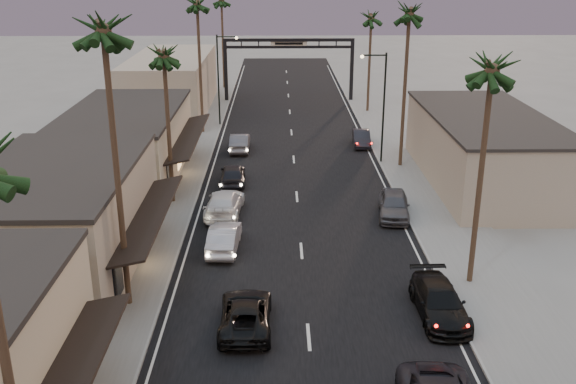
{
  "coord_description": "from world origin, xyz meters",
  "views": [
    {
      "loc": [
        -1.32,
        -5.59,
        15.8
      ],
      "look_at": [
        -0.72,
        31.09,
        2.5
      ],
      "focal_mm": 40.0,
      "sensor_mm": 36.0,
      "label": 1
    }
  ],
  "objects_px": {
    "palm_rc": "(372,14)",
    "oncoming_silver": "(224,238)",
    "arch": "(289,54)",
    "streetlight_left": "(221,73)",
    "palm_lc": "(163,49)",
    "streetlight_right": "(381,99)",
    "curbside_black": "(439,302)",
    "palm_ld": "(197,0)",
    "palm_lb": "(102,22)",
    "oncoming_pickup": "(246,314)",
    "palm_ra": "(493,61)",
    "palm_rb": "(410,8)"
  },
  "relations": [
    {
      "from": "palm_ld",
      "to": "palm_rc",
      "type": "height_order",
      "value": "palm_ld"
    },
    {
      "from": "oncoming_pickup",
      "to": "arch",
      "type": "bearing_deg",
      "value": -93.44
    },
    {
      "from": "streetlight_right",
      "to": "oncoming_pickup",
      "type": "distance_m",
      "value": 27.33
    },
    {
      "from": "palm_lc",
      "to": "palm_rb",
      "type": "relative_size",
      "value": 0.86
    },
    {
      "from": "palm_rc",
      "to": "oncoming_silver",
      "type": "distance_m",
      "value": 39.27
    },
    {
      "from": "palm_rc",
      "to": "oncoming_pickup",
      "type": "xyz_separation_m",
      "value": [
        -11.43,
        -44.11,
        -9.77
      ]
    },
    {
      "from": "oncoming_silver",
      "to": "streetlight_right",
      "type": "bearing_deg",
      "value": -121.47
    },
    {
      "from": "arch",
      "to": "palm_lc",
      "type": "relative_size",
      "value": 1.25
    },
    {
      "from": "palm_lc",
      "to": "oncoming_silver",
      "type": "xyz_separation_m",
      "value": [
        4.15,
        -7.74,
        -9.72
      ]
    },
    {
      "from": "streetlight_right",
      "to": "oncoming_silver",
      "type": "bearing_deg",
      "value": -124.19
    },
    {
      "from": "arch",
      "to": "oncoming_pickup",
      "type": "height_order",
      "value": "arch"
    },
    {
      "from": "palm_rc",
      "to": "oncoming_pickup",
      "type": "distance_m",
      "value": 46.6
    },
    {
      "from": "oncoming_pickup",
      "to": "curbside_black",
      "type": "bearing_deg",
      "value": -175.02
    },
    {
      "from": "palm_lb",
      "to": "oncoming_pickup",
      "type": "height_order",
      "value": "palm_lb"
    },
    {
      "from": "palm_rc",
      "to": "palm_ra",
      "type": "bearing_deg",
      "value": -90.0
    },
    {
      "from": "palm_ra",
      "to": "curbside_black",
      "type": "distance_m",
      "value": 11.44
    },
    {
      "from": "streetlight_right",
      "to": "curbside_black",
      "type": "distance_m",
      "value": 24.72
    },
    {
      "from": "palm_rb",
      "to": "palm_lc",
      "type": "bearing_deg",
      "value": -155.06
    },
    {
      "from": "palm_rb",
      "to": "palm_rc",
      "type": "relative_size",
      "value": 1.16
    },
    {
      "from": "streetlight_right",
      "to": "palm_rb",
      "type": "bearing_deg",
      "value": -30.76
    },
    {
      "from": "arch",
      "to": "curbside_black",
      "type": "bearing_deg",
      "value": -82.83
    },
    {
      "from": "streetlight_left",
      "to": "oncoming_pickup",
      "type": "height_order",
      "value": "streetlight_left"
    },
    {
      "from": "oncoming_silver",
      "to": "curbside_black",
      "type": "bearing_deg",
      "value": 147.41
    },
    {
      "from": "palm_rc",
      "to": "palm_lb",
      "type": "bearing_deg",
      "value": -112.27
    },
    {
      "from": "streetlight_right",
      "to": "oncoming_pickup",
      "type": "bearing_deg",
      "value": -111.22
    },
    {
      "from": "palm_lc",
      "to": "palm_ra",
      "type": "bearing_deg",
      "value": -34.9
    },
    {
      "from": "streetlight_right",
      "to": "oncoming_silver",
      "type": "relative_size",
      "value": 1.97
    },
    {
      "from": "arch",
      "to": "oncoming_silver",
      "type": "distance_m",
      "value": 42.25
    },
    {
      "from": "curbside_black",
      "to": "oncoming_pickup",
      "type": "bearing_deg",
      "value": -176.04
    },
    {
      "from": "streetlight_right",
      "to": "curbside_black",
      "type": "bearing_deg",
      "value": -91.7
    },
    {
      "from": "arch",
      "to": "palm_rc",
      "type": "distance_m",
      "value": 11.59
    },
    {
      "from": "streetlight_right",
      "to": "palm_ld",
      "type": "xyz_separation_m",
      "value": [
        -15.52,
        10.0,
        7.09
      ]
    },
    {
      "from": "palm_lb",
      "to": "curbside_black",
      "type": "height_order",
      "value": "palm_lb"
    },
    {
      "from": "palm_lc",
      "to": "palm_rc",
      "type": "xyz_separation_m",
      "value": [
        17.2,
        28.0,
        0.0
      ]
    },
    {
      "from": "curbside_black",
      "to": "palm_rc",
      "type": "bearing_deg",
      "value": 85.59
    },
    {
      "from": "streetlight_right",
      "to": "palm_ra",
      "type": "xyz_separation_m",
      "value": [
        1.68,
        -21.0,
        6.11
      ]
    },
    {
      "from": "palm_lb",
      "to": "oncoming_pickup",
      "type": "xyz_separation_m",
      "value": [
        5.77,
        -2.11,
        -12.69
      ]
    },
    {
      "from": "streetlight_left",
      "to": "palm_rc",
      "type": "xyz_separation_m",
      "value": [
        15.52,
        6.0,
        5.14
      ]
    },
    {
      "from": "palm_ra",
      "to": "curbside_black",
      "type": "height_order",
      "value": "palm_ra"
    },
    {
      "from": "arch",
      "to": "streetlight_right",
      "type": "xyz_separation_m",
      "value": [
        6.92,
        -25.0,
        -0.2
      ]
    },
    {
      "from": "palm_rb",
      "to": "palm_ra",
      "type": "bearing_deg",
      "value": -90.0
    },
    {
      "from": "arch",
      "to": "streetlight_left",
      "type": "bearing_deg",
      "value": -119.97
    },
    {
      "from": "arch",
      "to": "oncoming_silver",
      "type": "xyz_separation_m",
      "value": [
        -4.45,
        -41.74,
        -4.78
      ]
    },
    {
      "from": "oncoming_pickup",
      "to": "streetlight_left",
      "type": "bearing_deg",
      "value": -84.08
    },
    {
      "from": "palm_lb",
      "to": "palm_ra",
      "type": "xyz_separation_m",
      "value": [
        17.2,
        2.0,
        -1.94
      ]
    },
    {
      "from": "oncoming_pickup",
      "to": "curbside_black",
      "type": "distance_m",
      "value": 9.06
    },
    {
      "from": "palm_ra",
      "to": "oncoming_pickup",
      "type": "relative_size",
      "value": 2.64
    },
    {
      "from": "streetlight_right",
      "to": "palm_rb",
      "type": "distance_m",
      "value": 7.35
    },
    {
      "from": "streetlight_right",
      "to": "oncoming_silver",
      "type": "height_order",
      "value": "streetlight_right"
    },
    {
      "from": "arch",
      "to": "palm_ld",
      "type": "bearing_deg",
      "value": -119.83
    }
  ]
}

